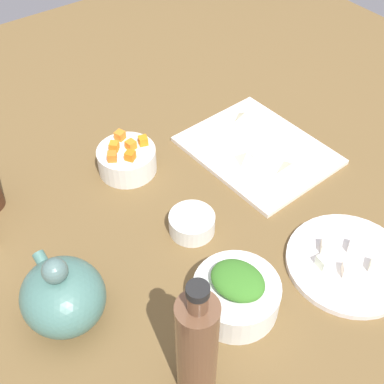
{
  "coord_description": "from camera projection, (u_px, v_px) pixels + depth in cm",
  "views": [
    {
      "loc": [
        -53.62,
        39.43,
        75.81
      ],
      "look_at": [
        0.0,
        0.0,
        8.0
      ],
      "focal_mm": 47.22,
      "sensor_mm": 36.0,
      "label": 1
    }
  ],
  "objects": [
    {
      "name": "dumpling_0",
      "position": [
        245.0,
        116.0,
        1.16
      ],
      "size": [
        4.82,
        5.12,
        2.19
      ],
      "primitive_type": "pyramid",
      "rotation": [
        0.0,
        0.0,
        4.56
      ],
      "color": "beige",
      "rests_on": "cutting_board"
    },
    {
      "name": "bowl_carrots",
      "position": [
        127.0,
        160.0,
        1.05
      ],
      "size": [
        12.15,
        12.15,
        5.26
      ],
      "primitive_type": "cylinder",
      "color": "white",
      "rests_on": "tabletop"
    },
    {
      "name": "bottle_0",
      "position": [
        197.0,
        346.0,
        0.67
      ],
      "size": [
        5.76,
        5.76,
        24.44
      ],
      "color": "brown",
      "rests_on": "tabletop"
    },
    {
      "name": "tofu_cube_3",
      "position": [
        327.0,
        246.0,
        0.89
      ],
      "size": [
        3.11,
        3.11,
        2.2
      ],
      "primitive_type": "cube",
      "rotation": [
        0.0,
        0.0,
        0.77
      ],
      "color": "white",
      "rests_on": "plate_tofu"
    },
    {
      "name": "cutting_board",
      "position": [
        258.0,
        150.0,
        1.1
      ],
      "size": [
        31.55,
        26.15,
        1.0
      ],
      "primitive_type": "cube",
      "rotation": [
        0.0,
        0.0,
        0.06
      ],
      "color": "white",
      "rests_on": "tabletop"
    },
    {
      "name": "teapot",
      "position": [
        63.0,
        295.0,
        0.79
      ],
      "size": [
        15.78,
        13.18,
        13.93
      ],
      "color": "#477469",
      "rests_on": "tabletop"
    },
    {
      "name": "tabletop",
      "position": [
        192.0,
        215.0,
        1.0
      ],
      "size": [
        190.0,
        190.0,
        3.0
      ],
      "primitive_type": "cube",
      "color": "brown",
      "rests_on": "ground"
    },
    {
      "name": "carrot_cube_0",
      "position": [
        120.0,
        135.0,
        1.05
      ],
      "size": [
        2.33,
        2.33,
        1.8
      ],
      "primitive_type": "cube",
      "rotation": [
        0.0,
        0.0,
        1.94
      ],
      "color": "orange",
      "rests_on": "bowl_carrots"
    },
    {
      "name": "carrot_cube_5",
      "position": [
        144.0,
        140.0,
        1.04
      ],
      "size": [
        2.26,
        2.26,
        1.8
      ],
      "primitive_type": "cube",
      "rotation": [
        0.0,
        0.0,
        1.27
      ],
      "color": "orange",
      "rests_on": "bowl_carrots"
    },
    {
      "name": "tofu_cube_2",
      "position": [
        377.0,
        266.0,
        0.86
      ],
      "size": [
        3.01,
        3.01,
        2.2
      ],
      "primitive_type": "cube",
      "rotation": [
        0.0,
        0.0,
        0.53
      ],
      "color": "#F0EECB",
      "rests_on": "plate_tofu"
    },
    {
      "name": "bowl_greens",
      "position": [
        236.0,
        296.0,
        0.81
      ],
      "size": [
        14.13,
        14.13,
        5.91
      ],
      "primitive_type": "cylinder",
      "color": "white",
      "rests_on": "tabletop"
    },
    {
      "name": "bowl_small_side",
      "position": [
        192.0,
        223.0,
        0.94
      ],
      "size": [
        8.61,
        8.61,
        3.78
      ],
      "primitive_type": "cylinder",
      "color": "white",
      "rests_on": "tabletop"
    },
    {
      "name": "carrot_cube_1",
      "position": [
        131.0,
        145.0,
        1.03
      ],
      "size": [
        2.05,
        2.05,
        1.8
      ],
      "primitive_type": "cube",
      "rotation": [
        0.0,
        0.0,
        1.72
      ],
      "color": "orange",
      "rests_on": "bowl_carrots"
    },
    {
      "name": "carrot_cube_4",
      "position": [
        112.0,
        157.0,
        1.0
      ],
      "size": [
        2.49,
        2.49,
        1.8
      ],
      "primitive_type": "cube",
      "rotation": [
        0.0,
        0.0,
        2.57
      ],
      "color": "orange",
      "rests_on": "bowl_carrots"
    },
    {
      "name": "plate_tofu",
      "position": [
        349.0,
        263.0,
        0.89
      ],
      "size": [
        22.08,
        22.08,
        1.2
      ],
      "primitive_type": "cylinder",
      "color": "white",
      "rests_on": "tabletop"
    },
    {
      "name": "carrot_cube_3",
      "position": [
        130.0,
        156.0,
        1.01
      ],
      "size": [
        2.47,
        2.47,
        1.8
      ],
      "primitive_type": "cube",
      "rotation": [
        0.0,
        0.0,
        2.11
      ],
      "color": "orange",
      "rests_on": "bowl_carrots"
    },
    {
      "name": "carrot_cube_2",
      "position": [
        114.0,
        146.0,
        1.03
      ],
      "size": [
        2.55,
        2.55,
        1.8
      ],
      "primitive_type": "cube",
      "rotation": [
        0.0,
        0.0,
        0.79
      ],
      "color": "orange",
      "rests_on": "bowl_carrots"
    },
    {
      "name": "chopped_greens_mound",
      "position": [
        238.0,
        280.0,
        0.78
      ],
      "size": [
        10.58,
        9.46,
        2.9
      ],
      "primitive_type": "ellipsoid",
      "rotation": [
        0.0,
        0.0,
        0.27
      ],
      "color": "#387725",
      "rests_on": "bowl_greens"
    },
    {
      "name": "tofu_cube_4",
      "position": [
        324.0,
        262.0,
        0.87
      ],
      "size": [
        2.42,
        2.42,
        2.2
      ],
      "primitive_type": "cube",
      "rotation": [
        0.0,
        0.0,
        1.46
      ],
      "color": "white",
      "rests_on": "plate_tofu"
    },
    {
      "name": "tofu_cube_1",
      "position": [
        349.0,
        270.0,
        0.86
      ],
      "size": [
        3.11,
        3.11,
        2.2
      ],
      "primitive_type": "cube",
      "rotation": [
        0.0,
        0.0,
        2.4
      ],
      "color": "#F8E2CE",
      "rests_on": "plate_tofu"
    },
    {
      "name": "tofu_cube_0",
      "position": [
        355.0,
        246.0,
        0.89
      ],
      "size": [
        3.01,
        3.01,
        2.2
      ],
      "primitive_type": "cube",
      "rotation": [
        0.0,
        0.0,
        2.1
      ],
      "color": "white",
      "rests_on": "plate_tofu"
    },
    {
      "name": "dumpling_1",
      "position": [
        247.0,
        157.0,
        1.06
      ],
      "size": [
        5.35,
        5.01,
        2.52
      ],
      "primitive_type": "pyramid",
      "rotation": [
        0.0,
        0.0,
        0.38
      ],
      "color": "beige",
      "rests_on": "cutting_board"
    },
    {
      "name": "dumpling_2",
      "position": [
        292.0,
        168.0,
        1.04
      ],
      "size": [
        6.18,
        6.38,
        2.09
      ],
      "primitive_type": "pyramid",
      "rotation": [
        0.0,
        0.0,
        1.25
      ],
      "color": "beige",
      "rests_on": "cutting_board"
    }
  ]
}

